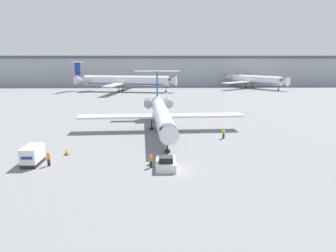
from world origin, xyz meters
TOP-DOWN VIEW (x-y plane):
  - ground_plane at (0.00, 0.00)m, footprint 600.00×600.00m
  - terminal_building at (0.00, 120.00)m, footprint 180.00×16.80m
  - airplane_main at (-0.94, 21.48)m, footprint 29.76×33.25m
  - pushback_tug at (-0.51, 0.60)m, footprint 2.34×4.16m
  - luggage_cart at (-16.97, 2.52)m, footprint 1.88×3.74m
  - worker_near_tug at (-2.29, 0.89)m, footprint 0.40×0.24m
  - worker_by_wing at (9.24, 15.08)m, footprint 0.40×0.26m
  - worker_on_apron at (-14.81, 1.87)m, footprint 0.40×0.25m
  - traffic_cone_left at (-13.95, 6.41)m, footprint 0.66×0.66m
  - airplane_parked_far_left at (-14.79, 89.29)m, footprint 40.12×35.44m
  - airplane_parked_far_right at (38.02, 102.28)m, footprint 28.14×29.53m

SIDE VIEW (x-z plane):
  - ground_plane at x=0.00m, z-range 0.00..0.00m
  - traffic_cone_left at x=-13.95m, z-range -0.02..0.74m
  - pushback_tug at x=-0.51m, z-range -0.23..1.47m
  - worker_near_tug at x=-2.29m, z-range 0.03..1.68m
  - worker_on_apron at x=-14.81m, z-range 0.04..1.81m
  - worker_by_wing at x=9.24m, z-range 0.05..1.88m
  - luggage_cart at x=-16.97m, z-range 0.00..2.31m
  - airplane_main at x=-0.94m, z-range -1.80..8.29m
  - airplane_parked_far_right at x=38.02m, z-range -1.64..8.90m
  - airplane_parked_far_left at x=-14.79m, z-range -1.41..9.77m
  - terminal_building at x=0.00m, z-range 0.03..13.59m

